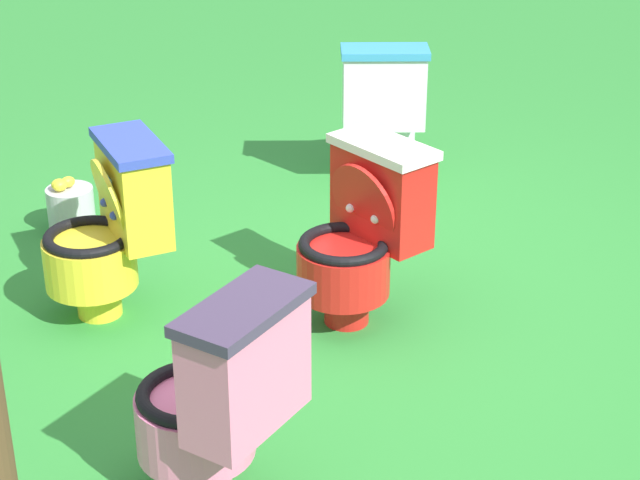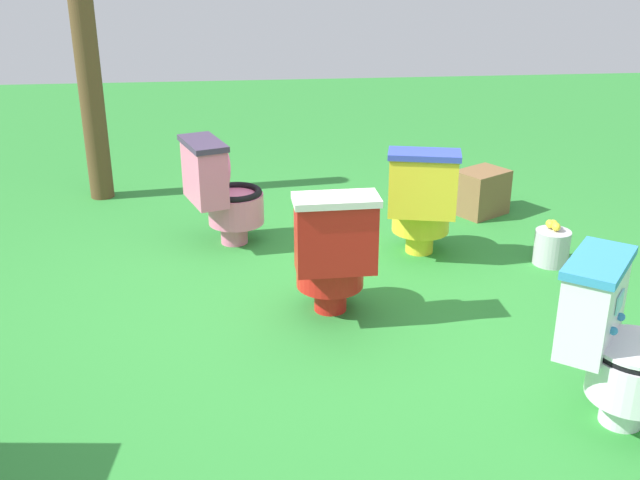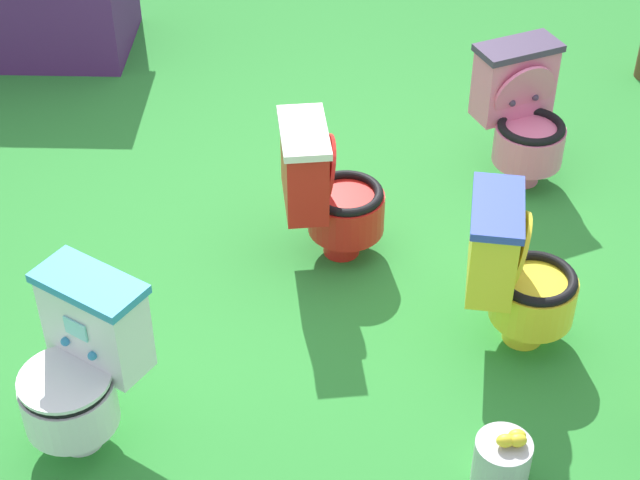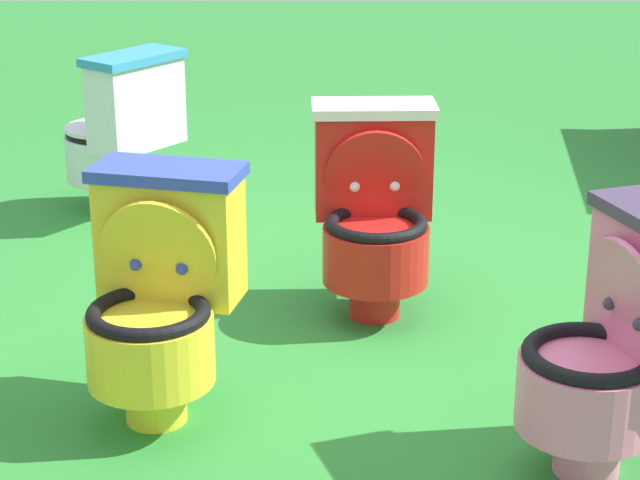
{
  "view_description": "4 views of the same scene",
  "coord_description": "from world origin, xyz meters",
  "px_view_note": "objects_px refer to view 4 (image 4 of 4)",
  "views": [
    {
      "loc": [
        2.55,
        2.9,
        2.23
      ],
      "look_at": [
        0.16,
        -0.11,
        0.36
      ],
      "focal_mm": 61.46,
      "sensor_mm": 36.0,
      "label": 1
    },
    {
      "loc": [
        -3.64,
        0.4,
        1.96
      ],
      "look_at": [
        0.3,
        -0.0,
        0.33
      ],
      "focal_mm": 42.51,
      "sensor_mm": 36.0,
      "label": 2
    },
    {
      "loc": [
        -0.33,
        -3.97,
        3.24
      ],
      "look_at": [
        -0.06,
        -0.49,
        0.44
      ],
      "focal_mm": 57.95,
      "sensor_mm": 36.0,
      "label": 3
    },
    {
      "loc": [
        3.86,
        -0.22,
        1.7
      ],
      "look_at": [
        0.48,
        -0.23,
        0.44
      ],
      "focal_mm": 65.36,
      "sensor_mm": 36.0,
      "label": 4
    }
  ],
  "objects_px": {
    "toilet_yellow": "(160,293)",
    "toilet_red": "(375,209)",
    "toilet_white": "(120,132)",
    "toilet_pink": "(621,342)"
  },
  "relations": [
    {
      "from": "toilet_red",
      "to": "toilet_white",
      "type": "xyz_separation_m",
      "value": [
        -1.04,
        -1.06,
        -0.0
      ]
    },
    {
      "from": "toilet_red",
      "to": "toilet_yellow",
      "type": "xyz_separation_m",
      "value": [
        0.75,
        -0.65,
        0.0
      ]
    },
    {
      "from": "toilet_pink",
      "to": "toilet_white",
      "type": "relative_size",
      "value": 1.0
    },
    {
      "from": "toilet_white",
      "to": "toilet_red",
      "type": "bearing_deg",
      "value": -96.72
    },
    {
      "from": "toilet_yellow",
      "to": "toilet_red",
      "type": "bearing_deg",
      "value": -117.86
    },
    {
      "from": "toilet_white",
      "to": "toilet_yellow",
      "type": "height_order",
      "value": "same"
    },
    {
      "from": "toilet_red",
      "to": "toilet_white",
      "type": "relative_size",
      "value": 1.0
    },
    {
      "from": "toilet_pink",
      "to": "toilet_white",
      "type": "xyz_separation_m",
      "value": [
        -2.12,
        -1.67,
        -0.0
      ]
    },
    {
      "from": "toilet_white",
      "to": "toilet_yellow",
      "type": "bearing_deg",
      "value": -129.44
    },
    {
      "from": "toilet_red",
      "to": "toilet_white",
      "type": "height_order",
      "value": "same"
    }
  ]
}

